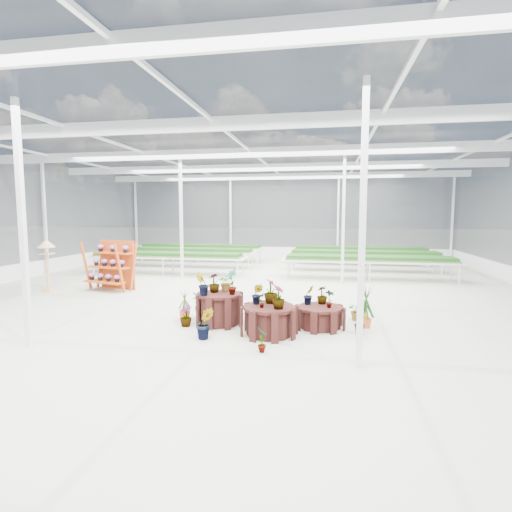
% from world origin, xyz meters
% --- Properties ---
extents(ground_plane, '(24.00, 24.00, 0.00)m').
position_xyz_m(ground_plane, '(0.00, 0.00, 0.00)').
color(ground_plane, gray).
rests_on(ground_plane, ground).
extents(greenhouse_shell, '(18.00, 24.00, 4.50)m').
position_xyz_m(greenhouse_shell, '(0.00, 0.00, 2.25)').
color(greenhouse_shell, white).
rests_on(greenhouse_shell, ground).
extents(steel_frame, '(18.00, 24.00, 4.50)m').
position_xyz_m(steel_frame, '(0.00, 0.00, 2.25)').
color(steel_frame, silver).
rests_on(steel_frame, ground).
extents(nursery_benches, '(16.00, 7.00, 0.84)m').
position_xyz_m(nursery_benches, '(0.00, 7.20, 0.42)').
color(nursery_benches, silver).
rests_on(nursery_benches, ground).
extents(plinth_tall, '(1.20, 1.20, 0.70)m').
position_xyz_m(plinth_tall, '(0.13, -1.96, 0.35)').
color(plinth_tall, '#341411').
rests_on(plinth_tall, ground).
extents(plinth_mid, '(1.44, 1.44, 0.60)m').
position_xyz_m(plinth_mid, '(1.33, -2.56, 0.30)').
color(plinth_mid, '#341411').
rests_on(plinth_mid, ground).
extents(plinth_low, '(1.24, 1.24, 0.47)m').
position_xyz_m(plinth_low, '(2.33, -1.86, 0.24)').
color(plinth_low, '#341411').
rests_on(plinth_low, ground).
extents(shelf_rack, '(1.66, 1.15, 1.59)m').
position_xyz_m(shelf_rack, '(-4.43, 1.30, 0.80)').
color(shelf_rack, '#B54315').
rests_on(shelf_rack, ground).
extents(bird_table, '(0.43, 0.43, 1.66)m').
position_xyz_m(bird_table, '(-6.29, 0.79, 0.83)').
color(bird_table, tan).
rests_on(bird_table, ground).
extents(nursery_plants, '(4.51, 3.06, 1.28)m').
position_xyz_m(nursery_plants, '(1.09, -1.83, 0.51)').
color(nursery_plants, '#194114').
rests_on(nursery_plants, ground).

